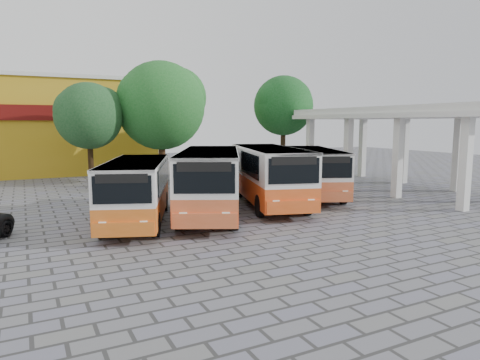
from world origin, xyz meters
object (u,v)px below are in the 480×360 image
bus_far_left (137,187)px  bus_centre_right (270,172)px  bus_centre_left (210,178)px  bus_far_right (314,169)px

bus_far_left → bus_centre_right: bearing=27.3°
bus_centre_left → bus_far_left: bearing=-155.9°
bus_centre_left → bus_far_right: 7.92m
bus_centre_left → bus_centre_right: bearing=39.4°
bus_centre_left → bus_centre_right: size_ratio=1.02×
bus_centre_right → bus_far_left: bearing=-156.8°
bus_centre_right → bus_centre_left: bearing=-149.8°
bus_far_left → bus_far_right: bearing=31.1°
bus_centre_right → bus_far_right: bus_centre_right is taller
bus_centre_left → bus_centre_right: 3.96m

